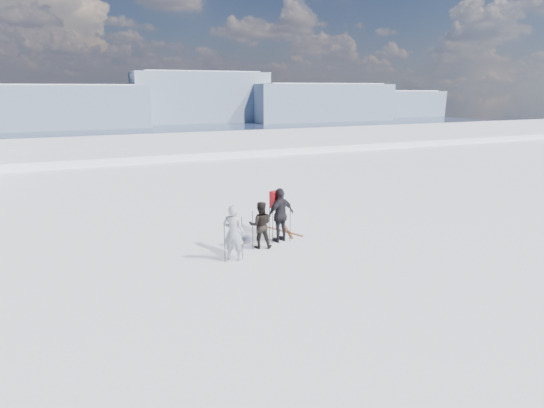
{
  "coord_description": "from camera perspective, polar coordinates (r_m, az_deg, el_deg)",
  "views": [
    {
      "loc": [
        -6.5,
        -8.77,
        5.1
      ],
      "look_at": [
        -1.73,
        3.0,
        1.64
      ],
      "focal_mm": 28.0,
      "sensor_mm": 36.0,
      "label": 1
    }
  ],
  "objects": [
    {
      "name": "skis_loose",
      "position": [
        15.71,
        1.87,
        -3.66
      ],
      "size": [
        0.88,
        1.68,
        0.03
      ],
      "color": "black",
      "rests_on": "ground"
    },
    {
      "name": "ski_poles",
      "position": [
        13.73,
        -1.7,
        -3.68
      ],
      "size": [
        2.61,
        1.0,
        1.37
      ],
      "color": "black",
      "rests_on": "ground"
    },
    {
      "name": "backpack",
      "position": [
        14.32,
        0.53,
        3.46
      ],
      "size": [
        0.45,
        0.33,
        0.58
      ],
      "primitive_type": "cube",
      "rotation": [
        0.0,
        0.0,
        3.44
      ],
      "color": "red",
      "rests_on": "skier_pack"
    },
    {
      "name": "skier_grey",
      "position": [
        12.94,
        -5.2,
        -3.86
      ],
      "size": [
        0.77,
        0.71,
        1.76
      ],
      "primitive_type": "imported",
      "rotation": [
        0.0,
        0.0,
        2.56
      ],
      "color": "#92979F",
      "rests_on": "ground"
    },
    {
      "name": "skier_dark",
      "position": [
        13.91,
        -1.58,
        -2.83
      ],
      "size": [
        0.91,
        0.81,
        1.57
      ],
      "primitive_type": "imported",
      "rotation": [
        0.0,
        0.0,
        2.82
      ],
      "color": "black",
      "rests_on": "ground"
    },
    {
      "name": "far_mountain_range",
      "position": [
        465.12,
        -18.07,
        13.01
      ],
      "size": [
        770.0,
        110.0,
        53.0
      ],
      "color": "slate",
      "rests_on": "ground"
    },
    {
      "name": "skier_pack",
      "position": [
        14.44,
        1.15,
        -1.49
      ],
      "size": [
        1.19,
        0.77,
        1.89
      ],
      "primitive_type": "imported",
      "rotation": [
        0.0,
        0.0,
        3.44
      ],
      "color": "black",
      "rests_on": "ground"
    },
    {
      "name": "lake_basin",
      "position": [
        40.99,
        -12.01,
        -1.54
      ],
      "size": [
        820.0,
        820.0,
        71.62
      ],
      "color": "white",
      "rests_on": "ground"
    }
  ]
}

